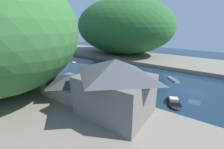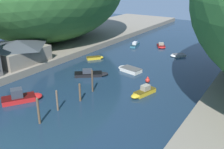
% 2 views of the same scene
% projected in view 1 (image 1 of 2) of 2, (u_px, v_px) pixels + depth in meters
% --- Properties ---
extents(water_surface, '(130.00, 130.00, 0.00)m').
position_uv_depth(water_surface, '(96.00, 70.00, 50.45)').
color(water_surface, '#192D42').
rests_on(water_surface, ground).
extents(left_bank, '(22.00, 120.00, 1.26)m').
position_uv_depth(left_bank, '(18.00, 97.00, 30.78)').
color(left_bank, gray).
rests_on(left_bank, ground).
extents(right_bank, '(22.00, 120.00, 1.26)m').
position_uv_depth(right_bank, '(131.00, 56.00, 69.70)').
color(right_bank, gray).
rests_on(right_bank, ground).
extents(hillside_right, '(33.71, 47.19, 25.03)m').
position_uv_depth(hillside_right, '(123.00, 26.00, 69.09)').
color(hillside_right, '#2D662D').
rests_on(hillside_right, right_bank).
extents(waterfront_building, '(9.34, 11.22, 8.85)m').
position_uv_depth(waterfront_building, '(115.00, 86.00, 23.01)').
color(waterfront_building, slate).
rests_on(waterfront_building, left_bank).
extents(boathouse_shed, '(8.10, 9.96, 4.13)m').
position_uv_depth(boathouse_shed, '(70.00, 84.00, 30.21)').
color(boathouse_shed, gray).
rests_on(boathouse_shed, left_bank).
extents(boat_far_upstream, '(2.38, 4.67, 1.40)m').
position_uv_depth(boat_far_upstream, '(122.00, 68.00, 51.52)').
color(boat_far_upstream, gold).
rests_on(boat_far_upstream, water_surface).
extents(boat_open_rowboat, '(4.50, 5.57, 1.88)m').
position_uv_depth(boat_open_rowboat, '(133.00, 88.00, 35.51)').
color(boat_open_rowboat, red).
rests_on(boat_open_rowboat, water_surface).
extents(boat_red_skiff, '(4.84, 2.88, 0.71)m').
position_uv_depth(boat_red_skiff, '(92.00, 70.00, 50.29)').
color(boat_red_skiff, silver).
rests_on(boat_red_skiff, water_surface).
extents(boat_small_dinghy, '(5.60, 5.03, 1.20)m').
position_uv_depth(boat_small_dinghy, '(97.00, 76.00, 44.05)').
color(boat_small_dinghy, black).
rests_on(boat_small_dinghy, water_surface).
extents(boat_navy_launch, '(3.41, 3.53, 0.47)m').
position_uv_depth(boat_navy_launch, '(74.00, 62.00, 60.96)').
color(boat_navy_launch, white).
rests_on(boat_navy_launch, water_surface).
extents(boat_far_right_bank, '(4.42, 4.22, 0.42)m').
position_uv_depth(boat_far_right_bank, '(173.00, 79.00, 41.93)').
color(boat_far_right_bank, white).
rests_on(boat_far_right_bank, water_surface).
extents(boat_yellow_tender, '(2.38, 5.36, 1.06)m').
position_uv_depth(boat_yellow_tender, '(42.00, 67.00, 53.23)').
color(boat_yellow_tender, teal).
rests_on(boat_yellow_tender, water_surface).
extents(boat_moored_right, '(3.13, 3.49, 0.56)m').
position_uv_depth(boat_moored_right, '(65.00, 76.00, 44.30)').
color(boat_moored_right, gold).
rests_on(boat_moored_right, water_surface).
extents(boat_white_cruiser, '(3.33, 3.94, 1.02)m').
position_uv_depth(boat_white_cruiser, '(53.00, 63.00, 59.05)').
color(boat_white_cruiser, red).
rests_on(boat_white_cruiser, water_surface).
extents(boat_mid_channel, '(5.02, 3.86, 1.16)m').
position_uv_depth(boat_mid_channel, '(174.00, 103.00, 29.08)').
color(boat_mid_channel, black).
rests_on(boat_mid_channel, water_surface).
extents(mooring_post_nearest, '(0.29, 0.29, 3.35)m').
position_uv_depth(mooring_post_nearest, '(153.00, 78.00, 38.83)').
color(mooring_post_nearest, brown).
rests_on(mooring_post_nearest, water_surface).
extents(mooring_post_second, '(0.25, 0.25, 2.83)m').
position_uv_depth(mooring_post_second, '(141.00, 77.00, 40.36)').
color(mooring_post_second, brown).
rests_on(mooring_post_second, water_surface).
extents(mooring_post_middle, '(0.29, 0.29, 2.63)m').
position_uv_depth(mooring_post_middle, '(130.00, 74.00, 42.85)').
color(mooring_post_middle, brown).
rests_on(mooring_post_middle, water_surface).
extents(mooring_post_fourth, '(0.27, 0.27, 3.46)m').
position_uv_depth(mooring_post_fourth, '(119.00, 71.00, 44.15)').
color(mooring_post_fourth, '#4C3D2D').
rests_on(mooring_post_fourth, water_surface).
extents(channel_buoy_near, '(0.74, 0.74, 1.11)m').
position_uv_depth(channel_buoy_near, '(108.00, 67.00, 52.82)').
color(channel_buoy_near, red).
rests_on(channel_buoy_near, water_surface).
extents(person_on_quay, '(0.35, 0.43, 1.69)m').
position_uv_depth(person_on_quay, '(139.00, 103.00, 25.31)').
color(person_on_quay, '#282D3D').
rests_on(person_on_quay, left_bank).
extents(person_by_boathouse, '(0.34, 0.43, 1.69)m').
position_uv_depth(person_by_boathouse, '(137.00, 103.00, 25.43)').
color(person_by_boathouse, '#282D3D').
rests_on(person_by_boathouse, left_bank).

